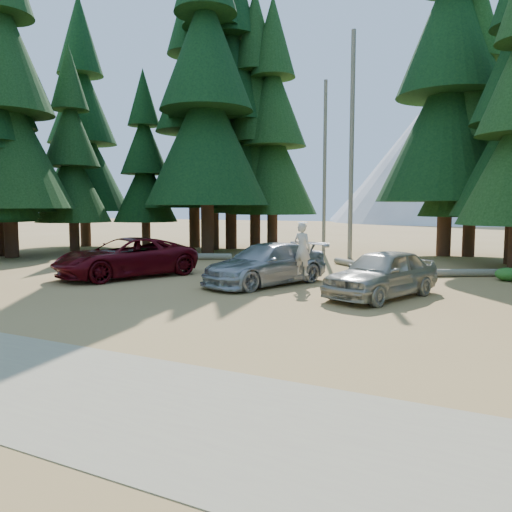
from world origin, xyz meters
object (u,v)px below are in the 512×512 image
object	(u,v)px
silver_minivan_center	(266,264)
log_right	(481,273)
frisbee_player	(302,249)
log_mid	(356,264)
silver_minivan_right	(382,273)
log_left	(188,256)
red_pickup	(126,257)

from	to	relation	value
silver_minivan_center	log_right	xyz separation A→B (m)	(6.88, 5.69, -0.58)
frisbee_player	log_mid	world-z (taller)	frisbee_player
silver_minivan_right	log_left	distance (m)	13.48
silver_minivan_right	frisbee_player	bearing A→B (deg)	-178.71
frisbee_player	log_right	bearing A→B (deg)	-123.64
silver_minivan_center	frisbee_player	size ratio (longest dim) A/B	2.73
frisbee_player	log_left	bearing A→B (deg)	-20.28
frisbee_player	log_mid	xyz separation A→B (m)	(0.33, 6.01, -1.17)
silver_minivan_right	log_right	bearing A→B (deg)	88.51
frisbee_player	log_mid	distance (m)	6.13
silver_minivan_center	red_pickup	bearing A→B (deg)	-152.02
log_mid	log_right	bearing A→B (deg)	36.20
silver_minivan_right	silver_minivan_center	bearing A→B (deg)	-169.39
silver_minivan_center	frisbee_player	distance (m)	1.43
red_pickup	log_mid	size ratio (longest dim) A/B	1.55
red_pickup	silver_minivan_right	size ratio (longest dim) A/B	1.28
silver_minivan_right	log_mid	distance (m)	7.58
silver_minivan_center	log_mid	xyz separation A→B (m)	(1.60, 6.32, -0.59)
red_pickup	log_right	bearing A→B (deg)	49.07
frisbee_player	silver_minivan_center	bearing A→B (deg)	26.42
red_pickup	log_right	world-z (taller)	red_pickup
log_mid	log_right	distance (m)	5.32
silver_minivan_right	frisbee_player	world-z (taller)	frisbee_player
silver_minivan_center	log_right	distance (m)	8.94
silver_minivan_right	log_right	world-z (taller)	silver_minivan_right
silver_minivan_right	log_mid	size ratio (longest dim) A/B	1.21
log_left	log_right	xyz separation A→B (m)	(14.28, -0.23, -0.01)
silver_minivan_right	log_left	size ratio (longest dim) A/B	0.94
log_left	log_right	bearing A→B (deg)	-23.21
silver_minivan_center	frisbee_player	bearing A→B (deg)	34.36
frisbee_player	red_pickup	bearing A→B (deg)	21.19
silver_minivan_center	log_right	world-z (taller)	silver_minivan_center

